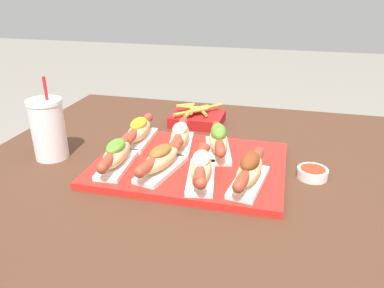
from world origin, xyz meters
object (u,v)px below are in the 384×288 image
(hot_dog_6, at_px, (218,140))
(drink_cup, at_px, (48,129))
(fries_basket, at_px, (197,118))
(hot_dog_2, at_px, (203,167))
(hot_dog_4, at_px, (139,131))
(serving_tray, at_px, (190,165))
(hot_dog_3, at_px, (249,170))
(hot_dog_5, at_px, (180,136))
(sauce_bowl, at_px, (312,173))
(hot_dog_1, at_px, (161,159))
(hot_dog_0, at_px, (116,154))

(hot_dog_6, xyz_separation_m, drink_cup, (-0.43, -0.10, 0.03))
(drink_cup, xyz_separation_m, fries_basket, (0.32, 0.34, -0.06))
(hot_dog_2, distance_m, hot_dog_4, 0.28)
(serving_tray, height_order, hot_dog_4, hot_dog_4)
(hot_dog_3, bearing_deg, drink_cup, 174.80)
(drink_cup, bearing_deg, fries_basket, 46.75)
(hot_dog_5, height_order, drink_cup, drink_cup)
(hot_dog_4, distance_m, sauce_bowl, 0.48)
(serving_tray, xyz_separation_m, fries_basket, (-0.06, 0.31, 0.01))
(hot_dog_1, relative_size, hot_dog_2, 0.99)
(hot_dog_3, xyz_separation_m, hot_dog_4, (-0.33, 0.17, -0.00))
(hot_dog_5, height_order, sauce_bowl, hot_dog_5)
(hot_dog_3, distance_m, fries_basket, 0.44)
(hot_dog_3, relative_size, sauce_bowl, 2.80)
(sauce_bowl, xyz_separation_m, drink_cup, (-0.68, -0.05, 0.07))
(hot_dog_0, xyz_separation_m, hot_dog_6, (0.22, 0.14, 0.00))
(hot_dog_1, distance_m, hot_dog_5, 0.15)
(hot_dog_0, xyz_separation_m, hot_dog_4, (-0.00, 0.16, 0.00))
(hot_dog_1, bearing_deg, drink_cup, 173.00)
(hot_dog_1, height_order, hot_dog_2, same)
(hot_dog_5, bearing_deg, hot_dog_3, -37.73)
(serving_tray, xyz_separation_m, hot_dog_1, (-0.05, -0.07, 0.04))
(hot_dog_3, relative_size, hot_dog_4, 0.99)
(hot_dog_0, height_order, hot_dog_4, same)
(sauce_bowl, distance_m, fries_basket, 0.46)
(hot_dog_5, bearing_deg, fries_basket, 91.75)
(hot_dog_0, distance_m, hot_dog_2, 0.22)
(sauce_bowl, relative_size, drink_cup, 0.33)
(hot_dog_1, height_order, sauce_bowl, hot_dog_1)
(hot_dog_5, relative_size, drink_cup, 0.92)
(hot_dog_5, xyz_separation_m, fries_basket, (-0.01, 0.23, -0.03))
(sauce_bowl, height_order, fries_basket, fries_basket)
(sauce_bowl, bearing_deg, serving_tray, -175.57)
(hot_dog_1, relative_size, hot_dog_3, 0.99)
(drink_cup, distance_m, fries_basket, 0.47)
(hot_dog_0, bearing_deg, hot_dog_4, 91.45)
(hot_dog_0, bearing_deg, drink_cup, 168.88)
(hot_dog_2, distance_m, drink_cup, 0.43)
(hot_dog_4, bearing_deg, hot_dog_3, -26.85)
(hot_dog_4, relative_size, sauce_bowl, 2.82)
(fries_basket, bearing_deg, hot_dog_0, -106.12)
(hot_dog_6, bearing_deg, sauce_bowl, -11.22)
(serving_tray, distance_m, hot_dog_2, 0.11)
(hot_dog_0, distance_m, hot_dog_3, 0.32)
(hot_dog_2, xyz_separation_m, fries_basket, (-0.11, 0.39, -0.03))
(hot_dog_0, distance_m, hot_dog_1, 0.11)
(hot_dog_3, bearing_deg, hot_dog_1, 177.59)
(hot_dog_2, bearing_deg, sauce_bowl, 23.14)
(hot_dog_0, relative_size, sauce_bowl, 2.82)
(hot_dog_1, distance_m, sauce_bowl, 0.37)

